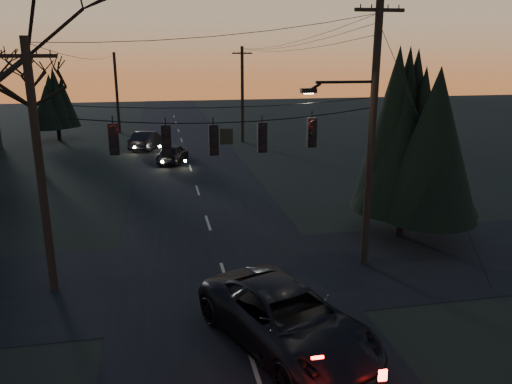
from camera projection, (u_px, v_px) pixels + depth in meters
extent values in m
cube|color=black|center=(201.00, 200.00, 27.98)|extent=(8.00, 120.00, 0.02)
cube|color=black|center=(225.00, 275.00, 18.54)|extent=(60.00, 7.00, 0.02)
cylinder|color=black|center=(214.00, 111.00, 16.85)|extent=(11.50, 0.04, 0.04)
cylinder|color=black|center=(400.00, 219.00, 22.39)|extent=(0.36, 0.36, 1.60)
cone|color=black|center=(407.00, 140.00, 21.42)|extent=(4.76, 4.76, 6.34)
cylinder|color=black|center=(36.00, 140.00, 33.84)|extent=(0.44, 0.44, 4.47)
cylinder|color=black|center=(59.00, 131.00, 46.88)|extent=(0.36, 0.36, 1.60)
cone|color=black|center=(55.00, 101.00, 46.11)|extent=(3.28, 3.28, 4.89)
imported|color=black|center=(286.00, 319.00, 13.90)|extent=(4.83, 6.69, 1.69)
imported|color=black|center=(173.00, 153.00, 37.19)|extent=(2.78, 4.48, 1.42)
imported|color=black|center=(147.00, 140.00, 42.55)|extent=(3.16, 4.90, 1.53)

